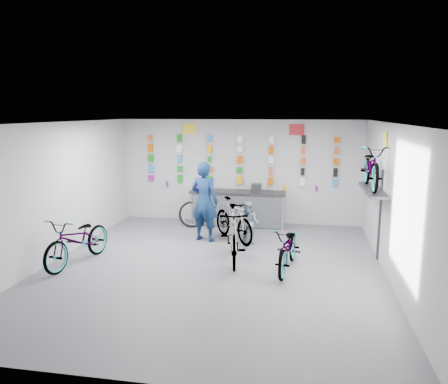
% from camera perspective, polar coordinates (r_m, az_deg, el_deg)
% --- Properties ---
extents(floor, '(8.00, 8.00, 0.00)m').
position_cam_1_polar(floor, '(9.26, -1.49, -9.89)').
color(floor, '#515156').
rests_on(floor, ground).
extents(ceiling, '(8.00, 8.00, 0.00)m').
position_cam_1_polar(ceiling, '(8.69, -1.59, 9.00)').
color(ceiling, white).
rests_on(ceiling, wall_back).
extents(wall_back, '(7.00, 0.00, 7.00)m').
position_cam_1_polar(wall_back, '(12.74, 2.11, 2.70)').
color(wall_back, '#BAB9BC').
rests_on(wall_back, floor).
extents(wall_front, '(7.00, 0.00, 7.00)m').
position_cam_1_polar(wall_front, '(5.13, -10.73, -9.31)').
color(wall_front, '#BAB9BC').
rests_on(wall_front, floor).
extents(wall_left, '(0.00, 8.00, 8.00)m').
position_cam_1_polar(wall_left, '(10.15, -21.28, -0.02)').
color(wall_left, '#BAB9BC').
rests_on(wall_left, floor).
extents(wall_right, '(0.00, 8.00, 8.00)m').
position_cam_1_polar(wall_right, '(8.85, 21.26, -1.47)').
color(wall_right, '#BAB9BC').
rests_on(wall_right, floor).
extents(counter, '(2.70, 0.66, 1.00)m').
position_cam_1_polar(counter, '(12.48, 1.78, -2.20)').
color(counter, black).
rests_on(counter, floor).
extents(merch_wall, '(5.56, 0.08, 1.57)m').
position_cam_1_polar(merch_wall, '(12.65, 1.68, 3.97)').
color(merch_wall, '#960D94').
rests_on(merch_wall, wall_back).
extents(wall_bracket, '(0.39, 1.90, 2.00)m').
position_cam_1_polar(wall_bracket, '(9.98, 19.00, -0.24)').
color(wall_bracket, '#333338').
rests_on(wall_bracket, wall_right).
extents(sign_left, '(0.42, 0.02, 0.30)m').
position_cam_1_polar(sign_left, '(12.91, -4.54, 8.21)').
color(sign_left, yellow).
rests_on(sign_left, wall_back).
extents(sign_right, '(0.42, 0.02, 0.30)m').
position_cam_1_polar(sign_right, '(12.49, 9.49, 8.03)').
color(sign_right, red).
rests_on(sign_right, wall_back).
extents(sign_side, '(0.02, 0.40, 0.30)m').
position_cam_1_polar(sign_side, '(9.87, 20.28, 6.51)').
color(sign_side, yellow).
rests_on(sign_side, wall_right).
extents(bike_left, '(1.06, 2.12, 1.06)m').
position_cam_1_polar(bike_left, '(9.85, -18.51, -5.94)').
color(bike_left, gray).
rests_on(bike_left, floor).
extents(bike_center, '(0.94, 2.08, 1.21)m').
position_cam_1_polar(bike_center, '(9.46, 1.19, -5.59)').
color(bike_center, gray).
rests_on(bike_center, floor).
extents(bike_right, '(0.88, 1.88, 0.95)m').
position_cam_1_polar(bike_right, '(9.09, 8.45, -7.23)').
color(bike_right, gray).
rests_on(bike_right, floor).
extents(bike_service, '(1.53, 1.72, 1.08)m').
position_cam_1_polar(bike_service, '(11.00, 1.25, -3.64)').
color(bike_service, gray).
rests_on(bike_service, floor).
extents(bike_wall, '(0.63, 1.80, 0.95)m').
position_cam_1_polar(bike_wall, '(9.89, 18.75, 3.12)').
color(bike_wall, gray).
rests_on(bike_wall, wall_bracket).
extents(clerk, '(0.84, 0.66, 2.01)m').
position_cam_1_polar(clerk, '(10.93, -2.56, -1.24)').
color(clerk, '#0E254B').
rests_on(clerk, floor).
extents(customer, '(0.60, 0.52, 1.07)m').
position_cam_1_polar(customer, '(10.73, 3.27, -4.06)').
color(customer, slate).
rests_on(customer, floor).
extents(spare_wheel, '(0.80, 0.49, 0.74)m').
position_cam_1_polar(spare_wheel, '(12.39, -4.21, -2.92)').
color(spare_wheel, black).
rests_on(spare_wheel, floor).
extents(register, '(0.29, 0.31, 0.22)m').
position_cam_1_polar(register, '(12.30, 4.27, 0.55)').
color(register, black).
rests_on(register, counter).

